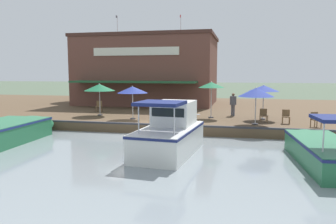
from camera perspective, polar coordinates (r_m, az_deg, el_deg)
The scene contains 19 objects.
ground_plane at distance 19.68m, azimuth -6.21°, elevation -3.95°, with size 220.00×220.00×0.00m, color #4C5B47.
quay_deck at distance 30.14m, azimuth 0.53°, elevation 0.41°, with size 22.00×56.00×0.60m, color brown.
quay_edge_fender at distance 19.66m, azimuth -6.14°, elevation -2.04°, with size 0.20×50.40×0.10m, color #2D2D33.
waterfront_restaurant at distance 33.29m, azimuth -3.40°, elevation 7.29°, with size 10.29×13.34×8.84m.
patio_umbrella_mid_patio_left at distance 20.11m, azimuth 15.08°, elevation 3.34°, with size 2.10×2.10×2.23m.
patio_umbrella_near_quay_edge at distance 22.43m, azimuth 16.32°, elevation 3.97°, with size 1.97×1.97×2.30m.
patio_umbrella_mid_patio_right at distance 24.15m, azimuth -11.85°, elevation 4.21°, with size 2.23×2.23×2.31m.
patio_umbrella_far_corner at distance 22.49m, azimuth 7.57°, elevation 4.68°, with size 1.76×1.76×2.50m.
patio_umbrella_by_entrance at distance 21.86m, azimuth -6.20°, elevation 3.87°, with size 2.03×2.03×2.22m.
cafe_chair_facing_river at distance 24.59m, azimuth 3.64°, elevation 0.77°, with size 0.54×0.54×0.85m.
cafe_chair_under_first_umbrella at distance 20.42m, azimuth 24.28°, elevation -1.07°, with size 0.57×0.57×0.85m.
cafe_chair_far_corner_seat at distance 26.54m, azimuth -11.92°, elevation 1.08°, with size 0.53×0.53×0.85m.
cafe_chair_beside_entrance at distance 21.17m, azimuth 16.32°, elevation -0.48°, with size 0.49×0.49×0.85m.
cafe_chair_back_row_seat at distance 24.70m, azimuth 0.50°, elevation 0.81°, with size 0.55×0.55×0.85m.
cafe_chair_mid_patio at distance 21.10m, azimuth 19.86°, elevation -0.63°, with size 0.46×0.46×0.85m.
person_near_entrance at distance 23.93m, azimuth 11.27°, elevation 1.78°, with size 0.46×0.46×1.63m.
motorboat_nearest_quay at distance 15.10m, azimuth 0.80°, elevation -3.59°, with size 5.81×2.59×2.43m.
motorboat_far_downstream at distance 14.79m, azimuth 25.05°, elevation -5.76°, with size 6.57×2.44×2.07m.
tree_downstream_bank at distance 37.96m, azimuth -12.68°, elevation 9.84°, with size 4.34×4.13×7.38m.
Camera 1 is at (18.29, 6.27, 3.66)m, focal length 35.00 mm.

